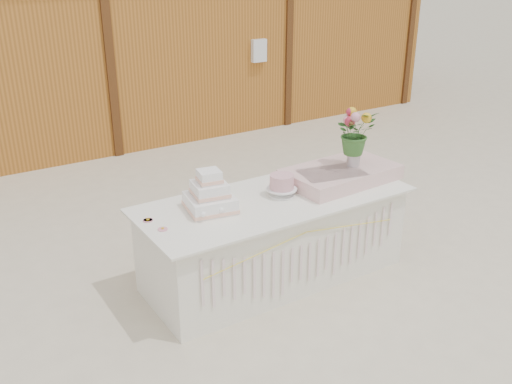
% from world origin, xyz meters
% --- Properties ---
extents(ground, '(80.00, 80.00, 0.00)m').
position_xyz_m(ground, '(0.00, 0.00, 0.00)').
color(ground, beige).
rests_on(ground, ground).
extents(barn, '(12.60, 4.60, 3.30)m').
position_xyz_m(barn, '(-0.01, 5.99, 1.68)').
color(barn, '#A56422').
rests_on(barn, ground).
extents(cake_table, '(2.40, 1.00, 0.77)m').
position_xyz_m(cake_table, '(0.00, -0.00, 0.39)').
color(cake_table, white).
rests_on(cake_table, ground).
extents(wedding_cake, '(0.44, 0.44, 0.34)m').
position_xyz_m(wedding_cake, '(-0.58, 0.08, 0.89)').
color(wedding_cake, white).
rests_on(wedding_cake, cake_table).
extents(pink_cake_stand, '(0.27, 0.27, 0.19)m').
position_xyz_m(pink_cake_stand, '(0.08, 0.01, 0.88)').
color(pink_cake_stand, white).
rests_on(pink_cake_stand, cake_table).
extents(satin_runner, '(1.06, 0.65, 0.13)m').
position_xyz_m(satin_runner, '(0.74, 0.01, 0.84)').
color(satin_runner, beige).
rests_on(satin_runner, cake_table).
extents(flower_vase, '(0.12, 0.12, 0.16)m').
position_xyz_m(flower_vase, '(0.86, -0.01, 0.98)').
color(flower_vase, '#A4A3A8').
rests_on(flower_vase, satin_runner).
extents(bouquet, '(0.39, 0.34, 0.40)m').
position_xyz_m(bouquet, '(0.86, -0.01, 1.26)').
color(bouquet, '#2F5F26').
rests_on(bouquet, flower_vase).
extents(loose_flowers, '(0.25, 0.39, 0.02)m').
position_xyz_m(loose_flowers, '(-1.04, 0.09, 0.78)').
color(loose_flowers, pink).
rests_on(loose_flowers, cake_table).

